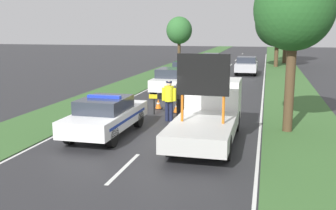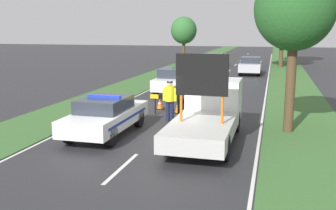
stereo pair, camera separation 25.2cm
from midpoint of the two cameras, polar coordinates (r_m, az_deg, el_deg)
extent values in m
plane|color=#28282B|center=(14.34, -2.81, -5.21)|extent=(160.00, 160.00, 0.00)
cube|color=silver|center=(11.70, -7.05, -9.07)|extent=(0.12, 2.65, 0.01)
cube|color=silver|center=(18.09, 0.87, -1.77)|extent=(0.12, 2.65, 0.01)
cube|color=silver|center=(24.79, 4.55, 1.67)|extent=(0.12, 2.65, 0.01)
cube|color=silver|center=(31.60, 6.66, 3.64)|extent=(0.12, 2.65, 0.01)
cube|color=silver|center=(38.46, 8.02, 4.91)|extent=(0.12, 2.65, 0.01)
cube|color=silver|center=(45.35, 8.97, 5.79)|extent=(0.12, 2.65, 0.01)
cube|color=silver|center=(52.25, 9.68, 6.44)|extent=(0.12, 2.65, 0.01)
cube|color=silver|center=(59.17, 10.22, 6.93)|extent=(0.12, 2.65, 0.01)
cube|color=silver|center=(66.09, 10.65, 7.32)|extent=(0.12, 2.65, 0.01)
cube|color=silver|center=(31.83, -0.22, 3.77)|extent=(0.10, 71.21, 0.01)
cube|color=silver|center=(30.86, 13.52, 3.24)|extent=(0.10, 71.21, 0.01)
cube|color=#38602D|center=(34.75, -1.95, 4.39)|extent=(3.26, 120.00, 0.03)
cube|color=#38602D|center=(33.45, 16.55, 3.68)|extent=(3.26, 120.00, 0.03)
cube|color=white|center=(15.20, -9.41, -1.83)|extent=(1.84, 4.68, 0.60)
cube|color=#282D38|center=(14.96, -9.68, 0.10)|extent=(1.62, 2.15, 0.50)
cylinder|color=black|center=(16.87, -9.91, -1.60)|extent=(0.24, 0.74, 0.74)
cylinder|color=black|center=(16.30, -4.77, -1.92)|extent=(0.24, 0.74, 0.74)
cylinder|color=black|center=(14.35, -14.60, -4.03)|extent=(0.24, 0.74, 0.74)
cylinder|color=black|center=(13.67, -8.70, -4.54)|extent=(0.24, 0.74, 0.74)
cube|color=#1E38C6|center=(14.91, -9.72, 1.22)|extent=(1.29, 0.24, 0.10)
cube|color=#193399|center=(15.19, -9.41, -1.72)|extent=(1.85, 3.84, 0.10)
cube|color=black|center=(17.37, -6.29, -0.34)|extent=(1.01, 0.08, 0.36)
cube|color=white|center=(15.71, 6.22, 0.77)|extent=(2.04, 1.72, 1.65)
cube|color=#232833|center=(16.48, 6.65, 2.29)|extent=(1.73, 0.04, 0.73)
cube|color=#B2B2AD|center=(13.07, 4.43, -3.72)|extent=(2.04, 3.99, 0.56)
cylinder|color=#D16619|center=(13.03, 1.52, -0.43)|extent=(0.09, 0.09, 0.90)
cylinder|color=#D16619|center=(12.81, 7.49, -0.72)|extent=(0.09, 0.09, 0.90)
cube|color=black|center=(12.72, 4.56, 4.39)|extent=(1.71, 0.12, 1.35)
cylinder|color=black|center=(16.02, 2.97, -1.99)|extent=(0.24, 0.81, 0.81)
cylinder|color=black|center=(15.78, 9.40, -2.32)|extent=(0.24, 0.81, 0.81)
cylinder|color=black|center=(12.57, -0.28, -5.61)|extent=(0.24, 0.81, 0.81)
cylinder|color=black|center=(12.27, 7.95, -6.14)|extent=(0.24, 0.81, 0.81)
cylinder|color=black|center=(18.63, -2.41, -0.22)|extent=(0.07, 0.07, 0.77)
cylinder|color=black|center=(18.18, 3.54, -0.51)|extent=(0.07, 0.07, 0.77)
cube|color=yellow|center=(18.55, -2.54, 1.24)|extent=(0.41, 0.08, 0.19)
cube|color=black|center=(18.44, -1.33, 1.19)|extent=(0.41, 0.08, 0.19)
cube|color=yellow|center=(18.34, -0.09, 1.14)|extent=(0.41, 0.08, 0.19)
cube|color=black|center=(18.24, 1.15, 1.09)|extent=(0.41, 0.08, 0.19)
cube|color=yellow|center=(18.16, 2.41, 1.03)|extent=(0.41, 0.08, 0.19)
cube|color=black|center=(18.08, 3.68, 0.98)|extent=(0.41, 0.08, 0.19)
cylinder|color=#191E38|center=(17.29, -0.57, -0.88)|extent=(0.17, 0.17, 0.89)
cylinder|color=#191E38|center=(17.24, 0.02, -0.91)|extent=(0.17, 0.17, 0.89)
cylinder|color=yellow|center=(17.12, -0.27, 1.66)|extent=(0.41, 0.41, 0.67)
cylinder|color=yellow|center=(17.19, -1.09, 1.58)|extent=(0.13, 0.13, 0.57)
cylinder|color=yellow|center=(17.06, 0.55, 1.51)|extent=(0.13, 0.13, 0.57)
sphere|color=beige|center=(17.05, -0.28, 3.15)|extent=(0.23, 0.23, 0.23)
cylinder|color=#141933|center=(17.04, -0.28, 3.36)|extent=(0.26, 0.26, 0.06)
cylinder|color=#232326|center=(17.92, 1.10, -0.46)|extent=(0.17, 0.17, 0.89)
cylinder|color=#232326|center=(17.88, 1.67, -0.49)|extent=(0.17, 0.17, 0.89)
cylinder|color=#3D3D42|center=(17.76, 1.40, 1.98)|extent=(0.41, 0.41, 0.67)
cylinder|color=#3D3D42|center=(17.82, 0.60, 1.91)|extent=(0.13, 0.13, 0.57)
cylinder|color=#3D3D42|center=(17.71, 2.20, 1.85)|extent=(0.13, 0.13, 0.57)
sphere|color=#A57A5B|center=(17.69, 1.41, 3.42)|extent=(0.23, 0.23, 0.23)
cube|color=black|center=(19.98, -1.77, -0.52)|extent=(0.36, 0.36, 0.03)
cone|color=orange|center=(19.93, -1.78, 0.19)|extent=(0.31, 0.31, 0.48)
cylinder|color=white|center=(19.92, -1.78, 0.26)|extent=(0.18, 0.18, 0.07)
cube|color=black|center=(19.06, 0.97, -1.08)|extent=(0.43, 0.43, 0.03)
cone|color=orange|center=(19.00, 0.97, -0.20)|extent=(0.36, 0.36, 0.56)
cylinder|color=white|center=(18.99, 0.97, -0.12)|extent=(0.21, 0.21, 0.08)
cube|color=black|center=(19.32, 7.06, -1.00)|extent=(0.40, 0.40, 0.03)
cone|color=orange|center=(19.27, 7.08, -0.19)|extent=(0.34, 0.34, 0.52)
cylinder|color=white|center=(19.26, 7.09, -0.11)|extent=(0.19, 0.19, 0.07)
cube|color=silver|center=(24.55, 0.30, 3.32)|extent=(1.88, 4.24, 0.68)
cube|color=#282D38|center=(24.36, 0.23, 4.70)|extent=(1.66, 1.95, 0.54)
cylinder|color=black|center=(26.06, -0.77, 3.01)|extent=(0.24, 0.77, 0.77)
cylinder|color=black|center=(25.70, 2.78, 2.88)|extent=(0.24, 0.77, 0.77)
cylinder|color=black|center=(23.56, -2.41, 2.15)|extent=(0.24, 0.77, 0.77)
cylinder|color=black|center=(23.15, 1.50, 2.00)|extent=(0.24, 0.77, 0.77)
cube|color=navy|center=(29.80, 2.32, 4.67)|extent=(1.77, 4.27, 0.74)
cube|color=#282D38|center=(29.61, 2.28, 5.87)|extent=(1.56, 1.96, 0.54)
cylinder|color=black|center=(31.29, 1.44, 4.30)|extent=(0.24, 0.72, 0.72)
cylinder|color=black|center=(30.99, 4.21, 4.21)|extent=(0.24, 0.72, 0.72)
cylinder|color=black|center=(28.73, 0.28, 3.70)|extent=(0.24, 0.72, 0.72)
cylinder|color=black|center=(28.41, 3.29, 3.60)|extent=(0.24, 0.72, 0.72)
cube|color=#B2B2B7|center=(35.96, 11.11, 5.50)|extent=(1.84, 4.16, 0.70)
cube|color=#282D38|center=(35.79, 11.14, 6.46)|extent=(1.62, 1.91, 0.53)
cylinder|color=black|center=(37.33, 9.97, 5.19)|extent=(0.24, 0.69, 0.69)
cylinder|color=black|center=(37.25, 12.44, 5.09)|extent=(0.24, 0.69, 0.69)
cylinder|color=black|center=(34.77, 9.65, 4.79)|extent=(0.24, 0.69, 0.69)
cylinder|color=black|center=(34.68, 12.30, 4.68)|extent=(0.24, 0.69, 0.69)
cube|color=slate|center=(43.19, 6.11, 6.48)|extent=(1.89, 4.45, 0.65)
cube|color=#282D38|center=(43.02, 6.10, 7.18)|extent=(1.66, 2.04, 0.43)
cylinder|color=black|center=(44.70, 5.30, 6.22)|extent=(0.24, 0.66, 0.66)
cylinder|color=black|center=(44.48, 7.41, 6.15)|extent=(0.24, 0.66, 0.66)
cylinder|color=black|center=(41.98, 4.72, 5.93)|extent=(0.24, 0.66, 0.66)
cylinder|color=black|center=(41.75, 6.96, 5.85)|extent=(0.24, 0.66, 0.66)
cylinder|color=#4C3823|center=(15.91, 16.81, 2.61)|extent=(0.37, 0.37, 3.62)
ellipsoid|color=#235623|center=(15.77, 17.41, 13.23)|extent=(3.01, 3.01, 3.16)
cylinder|color=#4C3823|center=(47.10, 1.46, 7.76)|extent=(0.37, 0.37, 2.71)
ellipsoid|color=#2D662D|center=(47.03, 1.48, 10.79)|extent=(3.03, 3.03, 3.18)
cylinder|color=#4C3823|center=(43.62, 15.29, 7.21)|extent=(0.42, 0.42, 2.84)
ellipsoid|color=#1E471E|center=(43.55, 15.50, 11.39)|extent=(4.71, 4.71, 4.94)
cylinder|color=#4C3823|center=(48.45, 16.49, 8.45)|extent=(0.43, 0.43, 4.47)
ellipsoid|color=#1E471E|center=(48.47, 16.76, 13.38)|extent=(5.16, 5.16, 5.42)
camera|label=1|loc=(0.13, -90.48, -0.09)|focal=42.00mm
camera|label=2|loc=(0.13, 89.52, 0.09)|focal=42.00mm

